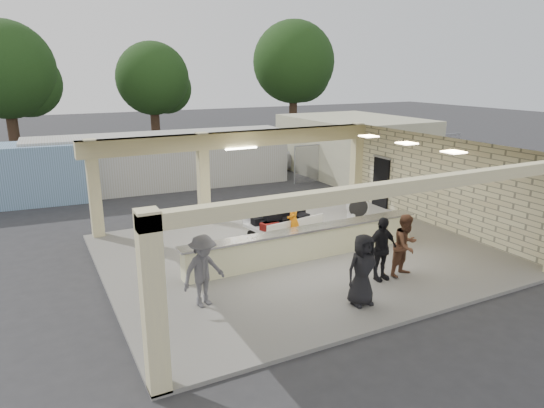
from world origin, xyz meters
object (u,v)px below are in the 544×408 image
car_white_a (299,154)px  car_dark (263,153)px  container_white (163,161)px  baggage_handler (293,220)px  passenger_a (406,245)px  luggage_cart (281,218)px  passenger_d (363,270)px  passenger_c (203,271)px  car_white_b (353,148)px  passenger_b (381,249)px  baggage_counter (307,243)px  drum_fan (357,207)px

car_white_a → car_dark: bearing=47.9°
container_white → car_dark: bearing=28.0°
baggage_handler → passenger_a: 3.92m
luggage_cart → passenger_d: size_ratio=1.41×
passenger_c → container_white: 13.70m
car_white_b → container_white: container_white is taller
passenger_a → passenger_d: passenger_d is taller
baggage_handler → passenger_b: size_ratio=0.99×
baggage_handler → container_white: (-1.49, 10.74, 0.39)m
passenger_b → container_white: size_ratio=0.14×
passenger_a → passenger_b: size_ratio=0.99×
car_white_b → container_white: 13.90m
baggage_counter → car_white_b: bearing=49.3°
luggage_cart → passenger_b: passenger_b is taller
baggage_handler → car_dark: bearing=175.8°
luggage_cart → container_white: (-1.44, 10.00, 0.51)m
luggage_cart → passenger_c: bearing=-148.9°
baggage_counter → container_white: container_white is taller
luggage_cart → passenger_d: bearing=-104.8°
passenger_d → passenger_c: bearing=156.4°
car_white_a → container_white: container_white is taller
car_white_a → passenger_d: bearing=159.3°
passenger_a → car_dark: 18.23m
baggage_handler → passenger_d: (-0.55, -4.44, 0.02)m
baggage_counter → passenger_c: passenger_c is taller
passenger_a → car_white_a: bearing=56.9°
baggage_counter → car_dark: size_ratio=2.00×
passenger_d → car_white_a: bearing=67.0°
passenger_d → car_white_b: 21.75m
car_white_a → car_white_b: bearing=-76.0°
passenger_a → passenger_d: bearing=-171.1°
container_white → passenger_d: bearing=-83.4°
passenger_d → container_white: container_white is taller
baggage_counter → luggage_cart: bearing=86.7°
baggage_handler → container_white: size_ratio=0.14×
passenger_a → drum_fan: bearing=54.4°
luggage_cart → container_white: bearing=88.9°
baggage_handler → passenger_a: bearing=43.2°
luggage_cart → passenger_c: size_ratio=1.40×
passenger_a → car_dark: bearing=63.6°
passenger_c → baggage_counter: bearing=4.5°
luggage_cart → drum_fan: (3.79, 0.72, -0.27)m
drum_fan → car_white_a: (3.76, 10.99, 0.16)m
baggage_counter → car_white_a: car_white_a is taller
car_white_a → car_white_b: (4.67, 0.76, -0.08)m
luggage_cart → passenger_a: 4.62m
passenger_c → passenger_d: (3.55, -1.73, -0.01)m
passenger_d → drum_fan: bearing=56.5°
passenger_a → baggage_handler: bearing=101.9°
passenger_b → car_white_b: passenger_b is taller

